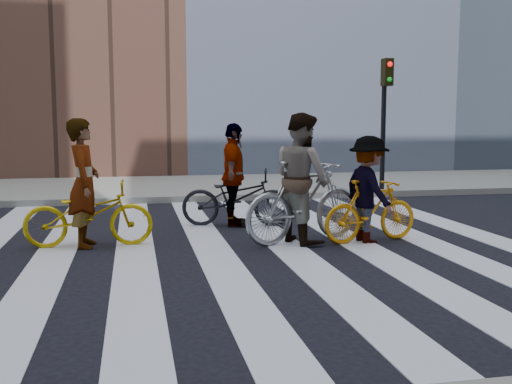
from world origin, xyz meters
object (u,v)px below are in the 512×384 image
object	(u,v)px
bike_silver_mid	(304,201)
rider_right	(368,190)
traffic_signal	(385,103)
bike_yellow_right	(371,211)
rider_left	(84,183)
bike_yellow_left	(88,214)
rider_mid	(301,178)
bike_dark_rear	(236,198)
rider_rear	(234,175)

from	to	relation	value
bike_silver_mid	rider_right	size ratio (longest dim) A/B	1.29
traffic_signal	rider_right	distance (m)	6.02
bike_yellow_right	rider_left	world-z (taller)	rider_left
bike_yellow_left	bike_silver_mid	world-z (taller)	bike_silver_mid
bike_yellow_left	rider_left	world-z (taller)	rider_left
bike_yellow_right	rider_mid	bearing A→B (deg)	67.24
bike_dark_rear	rider_right	size ratio (longest dim) A/B	1.18
rider_rear	bike_yellow_right	bearing A→B (deg)	-121.15
bike_yellow_right	rider_left	distance (m)	4.32
traffic_signal	bike_yellow_left	size ratio (longest dim) A/B	1.79
bike_yellow_right	rider_rear	size ratio (longest dim) A/B	0.89
rider_rear	rider_left	bearing A→B (deg)	130.41
bike_yellow_right	rider_mid	size ratio (longest dim) A/B	0.82
traffic_signal	rider_mid	distance (m)	6.30
bike_yellow_left	rider_right	world-z (taller)	rider_right
bike_yellow_left	bike_dark_rear	distance (m)	2.74
rider_mid	rider_rear	bearing A→B (deg)	6.76
rider_left	rider_right	world-z (taller)	rider_left
bike_yellow_right	rider_rear	xyz separation A→B (m)	(-1.83, 1.78, 0.42)
bike_silver_mid	bike_yellow_right	world-z (taller)	bike_silver_mid
bike_yellow_left	rider_left	bearing A→B (deg)	90.76
bike_silver_mid	rider_right	world-z (taller)	rider_right
bike_silver_mid	rider_rear	xyz separation A→B (m)	(-0.84, 1.57, 0.28)
bike_silver_mid	rider_right	xyz separation A→B (m)	(0.95, -0.21, 0.18)
bike_yellow_left	bike_silver_mid	xyz separation A→B (m)	(3.22, -0.31, 0.14)
rider_right	rider_rear	xyz separation A→B (m)	(-1.78, 1.78, 0.09)
rider_left	rider_right	xyz separation A→B (m)	(4.22, -0.53, -0.13)
rider_rear	rider_right	bearing A→B (deg)	-121.94
traffic_signal	bike_yellow_left	bearing A→B (deg)	-144.82
bike_yellow_left	bike_silver_mid	bearing A→B (deg)	-94.82
traffic_signal	rider_rear	size ratio (longest dim) A/B	1.83
traffic_signal	bike_silver_mid	world-z (taller)	traffic_signal
bike_silver_mid	rider_mid	xyz separation A→B (m)	(-0.05, 0.00, 0.36)
rider_left	rider_mid	xyz separation A→B (m)	(3.22, -0.31, 0.04)
bike_yellow_right	rider_right	xyz separation A→B (m)	(-0.05, 0.00, 0.33)
bike_silver_mid	bike_dark_rear	size ratio (longest dim) A/B	1.09
traffic_signal	rider_left	distance (m)	8.36
bike_silver_mid	rider_rear	distance (m)	1.80
bike_yellow_right	bike_dark_rear	size ratio (longest dim) A/B	0.84
bike_yellow_left	rider_rear	bearing A→B (deg)	-61.42
traffic_signal	rider_left	world-z (taller)	traffic_signal
bike_dark_rear	rider_left	distance (m)	2.82
traffic_signal	bike_silver_mid	distance (m)	6.35
bike_yellow_left	rider_mid	world-z (taller)	rider_mid
rider_right	rider_rear	bearing A→B (deg)	33.65
bike_yellow_right	rider_left	bearing A→B (deg)	71.64
rider_mid	rider_right	xyz separation A→B (m)	(1.00, -0.21, -0.17)
bike_dark_rear	traffic_signal	bearing A→B (deg)	-37.85
traffic_signal	rider_mid	world-z (taller)	traffic_signal
bike_dark_rear	bike_silver_mid	bearing A→B (deg)	-140.38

